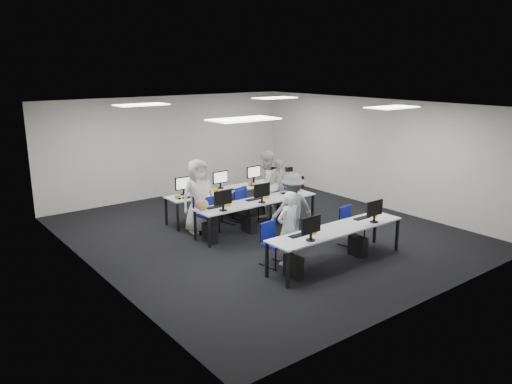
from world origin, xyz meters
TOP-DOWN VIEW (x-y plane):
  - room at (0.00, 0.00)m, footprint 9.00×9.02m
  - ceiling_panels at (0.00, 0.00)m, footprint 5.20×4.60m
  - desk_front at (0.00, -2.40)m, footprint 3.20×0.70m
  - desk_mid at (0.00, 0.20)m, footprint 3.20×0.70m
  - desk_back at (0.00, 1.60)m, footprint 3.20×0.70m
  - equipment_front at (-0.19, -2.42)m, footprint 2.51×0.41m
  - equipment_mid at (-0.19, 0.18)m, footprint 2.91×0.41m
  - equipment_back at (0.19, 1.62)m, footprint 2.91×0.41m
  - chair_0 at (-1.06, -1.72)m, footprint 0.48×0.51m
  - chair_1 at (1.03, -1.87)m, footprint 0.48×0.51m
  - chair_2 at (-1.09, 0.77)m, footprint 0.57×0.60m
  - chair_3 at (0.16, 0.85)m, footprint 0.53×0.56m
  - chair_4 at (1.03, 0.67)m, footprint 0.47×0.51m
  - chair_5 at (-1.02, 0.96)m, footprint 0.45×0.49m
  - chair_6 at (-0.09, 1.05)m, footprint 0.53×0.56m
  - chair_7 at (1.19, 0.99)m, footprint 0.46×0.49m
  - handbag at (-1.45, 0.35)m, footprint 0.35×0.29m
  - student_0 at (-0.81, -1.84)m, footprint 0.57×0.39m
  - student_1 at (0.83, 0.93)m, footprint 0.93×0.77m
  - student_2 at (-1.18, 0.93)m, footprint 0.89×0.61m
  - student_3 at (1.21, 0.89)m, footprint 0.90×0.43m
  - photographer at (0.16, -0.88)m, footprint 1.12×0.78m
  - dslr_camera at (0.19, -0.70)m, footprint 0.17×0.21m

SIDE VIEW (x-z plane):
  - chair_7 at x=1.19m, z-range -0.16..0.69m
  - chair_1 at x=1.03m, z-range -0.16..0.70m
  - chair_0 at x=-1.06m, z-range -0.16..0.71m
  - chair_5 at x=-1.02m, z-range -0.16..0.71m
  - chair_6 at x=-0.09m, z-range -0.16..0.71m
  - chair_3 at x=0.16m, z-range -0.16..0.72m
  - chair_2 at x=-1.09m, z-range -0.17..0.75m
  - chair_4 at x=1.03m, z-range -0.17..0.76m
  - equipment_mid at x=-0.19m, z-range -0.24..0.95m
  - equipment_back at x=0.19m, z-range -0.24..0.95m
  - equipment_front at x=-0.19m, z-range -0.24..0.95m
  - desk_front at x=0.00m, z-range 0.32..1.05m
  - desk_mid at x=0.00m, z-range 0.32..1.05m
  - desk_back at x=0.00m, z-range 0.32..1.05m
  - student_3 at x=1.21m, z-range 0.00..1.49m
  - student_0 at x=-0.81m, z-range 0.00..1.51m
  - photographer at x=0.16m, z-range 0.00..1.58m
  - handbag at x=-1.45m, z-range 0.73..0.98m
  - student_1 at x=0.83m, z-range 0.00..1.75m
  - student_2 at x=-1.18m, z-range 0.00..1.77m
  - room at x=0.00m, z-range 0.00..3.00m
  - dslr_camera at x=0.19m, z-range 1.58..1.68m
  - ceiling_panels at x=0.00m, z-range 2.98..2.99m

